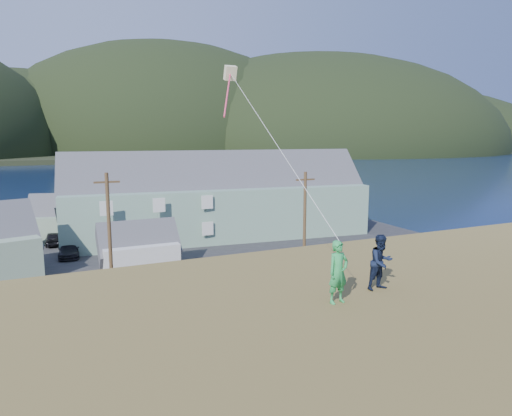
{
  "coord_description": "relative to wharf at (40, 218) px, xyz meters",
  "views": [
    {
      "loc": [
        -4.16,
        -28.55,
        11.78
      ],
      "look_at": [
        3.47,
        -11.6,
        8.8
      ],
      "focal_mm": 32.0,
      "sensor_mm": 36.0,
      "label": 1
    }
  ],
  "objects": [
    {
      "name": "ground",
      "position": [
        6.0,
        -40.0,
        -0.45
      ],
      "size": [
        900.0,
        900.0,
        0.0
      ],
      "primitive_type": "plane",
      "color": "#0A1638",
      "rests_on": "ground"
    },
    {
      "name": "grass_strip",
      "position": [
        6.0,
        -42.0,
        -0.4
      ],
      "size": [
        110.0,
        8.0,
        0.1
      ],
      "primitive_type": "cube",
      "color": "#4C3D19",
      "rests_on": "ground"
    },
    {
      "name": "waterfront_lot",
      "position": [
        6.0,
        -23.0,
        -0.39
      ],
      "size": [
        72.0,
        36.0,
        0.12
      ],
      "primitive_type": "cube",
      "color": "#28282B",
      "rests_on": "ground"
    },
    {
      "name": "wharf",
      "position": [
        0.0,
        0.0,
        0.0
      ],
      "size": [
        26.0,
        14.0,
        0.9
      ],
      "primitive_type": "cube",
      "color": "gray",
      "rests_on": "ground"
    },
    {
      "name": "far_shore",
      "position": [
        6.0,
        290.0,
        0.55
      ],
      "size": [
        900.0,
        320.0,
        2.0
      ],
      "primitive_type": "cube",
      "color": "black",
      "rests_on": "ground"
    },
    {
      "name": "far_hills",
      "position": [
        41.59,
        239.38,
        1.55
      ],
      "size": [
        760.0,
        265.0,
        143.0
      ],
      "color": "black",
      "rests_on": "ground"
    },
    {
      "name": "lodge",
      "position": [
        19.36,
        -19.04,
        4.2
      ],
      "size": [
        35.15,
        12.98,
        12.09
      ],
      "rotation": [
        0.0,
        0.0,
        -0.1
      ],
      "color": "gray",
      "rests_on": "waterfront_lot"
    },
    {
      "name": "shed_white",
      "position": [
        8.32,
        -29.35,
        1.63
      ],
      "size": [
        6.76,
        4.49,
        5.35
      ],
      "rotation": [
        0.0,
        0.0,
        0.0
      ],
      "color": "silver",
      "rests_on": "waterfront_lot"
    },
    {
      "name": "shed_palegreen_far",
      "position": [
        3.83,
        -14.06,
        2.01
      ],
      "size": [
        10.58,
        7.6,
        6.41
      ],
      "rotation": [
        0.0,
        0.0,
        -0.25
      ],
      "color": "gray",
      "rests_on": "waterfront_lot"
    },
    {
      "name": "utility_poles",
      "position": [
        4.2,
        -38.5,
        4.08
      ],
      "size": [
        33.14,
        0.24,
        9.32
      ],
      "color": "#47331E",
      "rests_on": "waterfront_lot"
    },
    {
      "name": "parked_cars",
      "position": [
        -2.74,
        -19.57,
        0.42
      ],
      "size": [
        26.07,
        13.07,
        1.58
      ],
      "color": "navy",
      "rests_on": "waterfront_lot"
    },
    {
      "name": "kite_flyer_green",
      "position": [
        8.83,
        -58.5,
        7.63
      ],
      "size": [
        0.68,
        0.49,
        1.75
      ],
      "primitive_type": "imported",
      "rotation": [
        0.0,
        0.0,
        0.11
      ],
      "color": "green",
      "rests_on": "hillside"
    },
    {
      "name": "kite_flyer_navy",
      "position": [
        10.63,
        -58.1,
        7.59
      ],
      "size": [
        0.86,
        0.7,
        1.68
      ],
      "primitive_type": "imported",
      "rotation": [
        0.0,
        0.0,
        0.08
      ],
      "color": "black",
      "rests_on": "hillside"
    },
    {
      "name": "kite_rig",
      "position": [
        8.43,
        -51.53,
        13.52
      ],
      "size": [
        0.86,
        3.86,
        8.97
      ],
      "color": "beige",
      "rests_on": "ground"
    }
  ]
}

